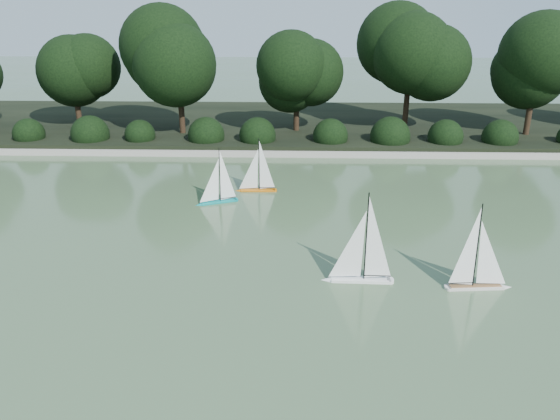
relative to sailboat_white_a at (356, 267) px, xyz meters
The scene contains 9 objects.
ground 2.25m from the sailboat_white_a, 159.07° to the right, with size 80.00×80.00×0.00m, color #354B2D.
pond_coping 8.47m from the sailboat_white_a, 104.23° to the left, with size 40.00×0.35×0.18m, color gray.
far_bank 12.38m from the sailboat_white_a, 99.68° to the left, with size 40.00×8.00×0.30m, color black.
tree_line 10.93m from the sailboat_white_a, 94.56° to the left, with size 26.31×3.93×4.39m.
shrub_hedge 9.34m from the sailboat_white_a, 102.87° to the left, with size 29.10×1.10×1.10m.
sailboat_white_a is the anchor object (origin of this frame).
sailboat_white_b 2.17m from the sailboat_white_a, ahead, with size 1.22×0.29×1.66m.
sailboat_orange 5.29m from the sailboat_white_a, 114.12° to the left, with size 1.11×0.20×1.52m.
sailboat_teal 4.96m from the sailboat_white_a, 128.16° to the left, with size 1.06×0.56×1.50m.
Camera 1 is at (0.98, -7.90, 4.75)m, focal length 35.00 mm.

